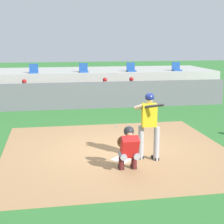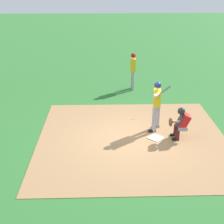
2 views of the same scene
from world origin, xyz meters
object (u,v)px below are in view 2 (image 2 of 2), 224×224
Objects in this scene: home_plate at (156,138)px; on_deck_batter at (133,69)px; catcher_crouched at (180,122)px; batter_at_plate at (157,103)px.

on_deck_batter reaches higher than home_plate.
catcher_crouched is at bearing -167.96° from on_deck_batter.
batter_at_plate is 1.01× the size of on_deck_batter.
home_plate is at bearing 172.57° from batter_at_plate.
on_deck_batter is at bearing 12.04° from catcher_crouched.
home_plate is 5.39m from on_deck_batter.
catcher_crouched is (-0.01, -0.79, 0.58)m from home_plate.
batter_at_plate is 1.08m from catcher_crouched.
catcher_crouched reaches higher than home_plate.
batter_at_plate is at bearing -174.71° from on_deck_batter.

